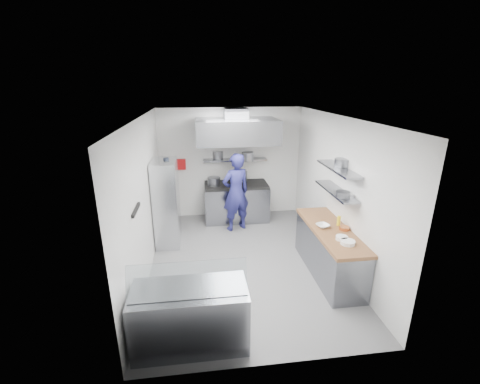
{
  "coord_description": "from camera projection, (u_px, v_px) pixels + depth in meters",
  "views": [
    {
      "loc": [
        -0.8,
        -5.54,
        3.35
      ],
      "look_at": [
        0.0,
        0.6,
        1.25
      ],
      "focal_mm": 24.0,
      "sensor_mm": 36.0,
      "label": 1
    }
  ],
  "objects": [
    {
      "name": "wall_back",
      "position": [
        231.0,
        163.0,
        8.28
      ],
      "size": [
        3.6,
        2.8,
        0.02
      ],
      "primitive_type": "cube",
      "rotation": [
        1.57,
        0.0,
        0.0
      ],
      "color": "white",
      "rests_on": "floor"
    },
    {
      "name": "ceiling",
      "position": [
        245.0,
        117.0,
        5.48
      ],
      "size": [
        5.0,
        5.0,
        0.0
      ],
      "primitive_type": "plane",
      "rotation": [
        3.14,
        0.0,
        0.0
      ],
      "color": "silver",
      "rests_on": "wall_back"
    },
    {
      "name": "rack_jar",
      "position": [
        166.0,
        162.0,
        6.66
      ],
      "size": [
        0.11,
        0.11,
        0.18
      ],
      "primitive_type": "cylinder",
      "color": "black",
      "rests_on": "wire_rack"
    },
    {
      "name": "shelf_pot_a",
      "position": [
        218.0,
        154.0,
        8.21
      ],
      "size": [
        0.28,
        0.28,
        0.18
      ],
      "primitive_type": "cylinder",
      "color": "slate",
      "rests_on": "over_range_shelf"
    },
    {
      "name": "wire_rack",
      "position": [
        167.0,
        203.0,
        6.88
      ],
      "size": [
        0.5,
        0.9,
        1.85
      ],
      "primitive_type": "cube",
      "color": "silver",
      "rests_on": "floor"
    },
    {
      "name": "stock_pot_left",
      "position": [
        214.0,
        181.0,
        7.92
      ],
      "size": [
        0.31,
        0.31,
        0.2
      ],
      "primitive_type": "cylinder",
      "color": "slate",
      "rests_on": "cooktop"
    },
    {
      "name": "wall_right",
      "position": [
        337.0,
        191.0,
        6.15
      ],
      "size": [
        2.8,
        5.0,
        0.02
      ],
      "primitive_type": "cube",
      "rotation": [
        1.57,
        0.0,
        -1.57
      ],
      "color": "white",
      "rests_on": "floor"
    },
    {
      "name": "plate_stack_a",
      "position": [
        348.0,
        242.0,
        5.15
      ],
      "size": [
        0.23,
        0.23,
        0.06
      ],
      "primitive_type": "cylinder",
      "color": "white",
      "rests_on": "prep_counter_top"
    },
    {
      "name": "wall_shelf_upper",
      "position": [
        338.0,
        169.0,
        5.68
      ],
      "size": [
        0.3,
        1.3,
        0.04
      ],
      "primitive_type": "cube",
      "color": "gray",
      "rests_on": "wall_right"
    },
    {
      "name": "prep_counter_top",
      "position": [
        331.0,
        230.0,
        5.72
      ],
      "size": [
        0.65,
        2.04,
        0.06
      ],
      "primitive_type": "cube",
      "color": "brown",
      "rests_on": "prep_counter_base"
    },
    {
      "name": "chef",
      "position": [
        236.0,
        192.0,
        7.5
      ],
      "size": [
        0.8,
        0.66,
        1.87
      ],
      "primitive_type": "imported",
      "rotation": [
        0.0,
        0.0,
        3.51
      ],
      "color": "navy",
      "rests_on": "floor"
    },
    {
      "name": "red_firebox",
      "position": [
        181.0,
        164.0,
        8.06
      ],
      "size": [
        0.22,
        0.1,
        0.26
      ],
      "primitive_type": "cube",
      "color": "#B30E11",
      "rests_on": "wall_back"
    },
    {
      "name": "wall_left",
      "position": [
        144.0,
        199.0,
        5.71
      ],
      "size": [
        2.8,
        5.0,
        0.02
      ],
      "primitive_type": "cube",
      "rotation": [
        1.57,
        0.0,
        1.57
      ],
      "color": "white",
      "rests_on": "floor"
    },
    {
      "name": "knife_strip",
      "position": [
        136.0,
        210.0,
        4.82
      ],
      "size": [
        0.04,
        0.55,
        0.05
      ],
      "primitive_type": "cube",
      "color": "black",
      "rests_on": "wall_left"
    },
    {
      "name": "squeeze_bottle",
      "position": [
        339.0,
        221.0,
        5.81
      ],
      "size": [
        0.06,
        0.06,
        0.18
      ],
      "primitive_type": "cylinder",
      "color": "yellow",
      "rests_on": "prep_counter_top"
    },
    {
      "name": "wall_shelf_lower",
      "position": [
        336.0,
        191.0,
        5.82
      ],
      "size": [
        0.3,
        1.3,
        0.04
      ],
      "primitive_type": "cube",
      "color": "gray",
      "rests_on": "wall_right"
    },
    {
      "name": "shelf_pot_d",
      "position": [
        342.0,
        163.0,
        5.73
      ],
      "size": [
        0.27,
        0.27,
        0.14
      ],
      "primitive_type": "cylinder",
      "color": "slate",
      "rests_on": "wall_shelf_upper"
    },
    {
      "name": "rack_bin_a",
      "position": [
        167.0,
        209.0,
        6.86
      ],
      "size": [
        0.15,
        0.18,
        0.16
      ],
      "primitive_type": "cube",
      "color": "white",
      "rests_on": "wire_rack"
    },
    {
      "name": "gas_range",
      "position": [
        236.0,
        203.0,
        8.22
      ],
      "size": [
        1.6,
        0.8,
        0.9
      ],
      "primitive_type": "cube",
      "color": "gray",
      "rests_on": "floor"
    },
    {
      "name": "wall_front",
      "position": [
        276.0,
        268.0,
        3.58
      ],
      "size": [
        3.6,
        2.8,
        0.02
      ],
      "primitive_type": "cube",
      "rotation": [
        -1.57,
        0.0,
        0.0
      ],
      "color": "white",
      "rests_on": "floor"
    },
    {
      "name": "floor",
      "position": [
        244.0,
        261.0,
        6.38
      ],
      "size": [
        5.0,
        5.0,
        0.0
      ],
      "primitive_type": "plane",
      "color": "#5B5B5E",
      "rests_on": "ground"
    },
    {
      "name": "display_case",
      "position": [
        191.0,
        317.0,
        4.24
      ],
      "size": [
        1.5,
        0.7,
        0.85
      ],
      "primitive_type": "cube",
      "color": "gray",
      "rests_on": "floor"
    },
    {
      "name": "mixing_bowl",
      "position": [
        323.0,
        226.0,
        5.76
      ],
      "size": [
        0.29,
        0.29,
        0.06
      ],
      "primitive_type": "imported",
      "rotation": [
        0.0,
        0.0,
        0.34
      ],
      "color": "white",
      "rests_on": "prep_counter_top"
    },
    {
      "name": "display_glass",
      "position": [
        188.0,
        280.0,
        3.92
      ],
      "size": [
        1.47,
        0.19,
        0.42
      ],
      "primitive_type": "cube",
      "rotation": [
        -0.38,
        0.0,
        0.0
      ],
      "color": "silver",
      "rests_on": "display_case"
    },
    {
      "name": "plate_stack_b",
      "position": [
        342.0,
        238.0,
        5.3
      ],
      "size": [
        0.2,
        0.2,
        0.06
      ],
      "primitive_type": "cylinder",
      "color": "white",
      "rests_on": "prep_counter_top"
    },
    {
      "name": "hood_duct",
      "position": [
        236.0,
        113.0,
        7.55
      ],
      "size": [
        0.55,
        0.55,
        0.24
      ],
      "primitive_type": "cube",
      "color": "slate",
      "rests_on": "extractor_hood"
    },
    {
      "name": "rack_bin_b",
      "position": [
        167.0,
        180.0,
        7.18
      ],
      "size": [
        0.15,
        0.19,
        0.17
      ],
      "primitive_type": "cube",
      "color": "yellow",
      "rests_on": "wire_rack"
    },
    {
      "name": "shelf_pot_c",
      "position": [
        343.0,
        194.0,
        5.43
      ],
      "size": [
        0.24,
        0.24,
        0.1
      ],
      "primitive_type": "cylinder",
      "color": "slate",
      "rests_on": "wall_shelf_lower"
    },
    {
      "name": "copper_pan",
      "position": [
        344.0,
        228.0,
        5.65
      ],
      "size": [
        0.17,
        0.17,
        0.06
      ],
      "primitive_type": "cylinder",
      "color": "#CF713A",
      "rests_on": "prep_counter_top"
    },
    {
      "name": "stock_pot_mid",
      "position": [
        240.0,
        176.0,
        8.29
      ],
      "size": [
        0.37,
        0.37,
        0.24
      ],
      "primitive_type": "cylinder",
      "color": "slate",
      "rests_on": "cooktop"
    },
    {
      "name": "shelf_pot_b",
      "position": [
        248.0,
        157.0,
        7.86
      ],
      "size": [
        0.29,
        0.29,
        0.22
      ],
      "primitive_type": "cylinder",
      "color": "slate",
      "rests_on": "over_range_shelf"
    },
    {
      "name": "cooktop",
      "position": [
        236.0,
        185.0,
        8.06
      ],
      "size": [
        1.57,
        0.78,
        0.06
      ],
      "primitive_type": "cube",
      "color": "black",
      "rests_on": "gas_range"
    },
    {
      "name": "prep_counter_base",
      "position": [
        329.0,
        252.0,
        5.86
      ],
      "size": [
        0.62,
        2.0,
        0.84
      ],
      "primitive_type": "cube",
      "color": "gray",
      "rests_on": "floor"
    },
    {
      "name": "extractor_hood",
      "position": [
        237.0,
        131.0,
        7.46
      ],
      "size": [
        1.9,
        1.15,
        0.55
      ],
      "primitive_type": "cube",
      "color": "gray",
      "rests_on": "wall_back"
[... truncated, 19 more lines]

